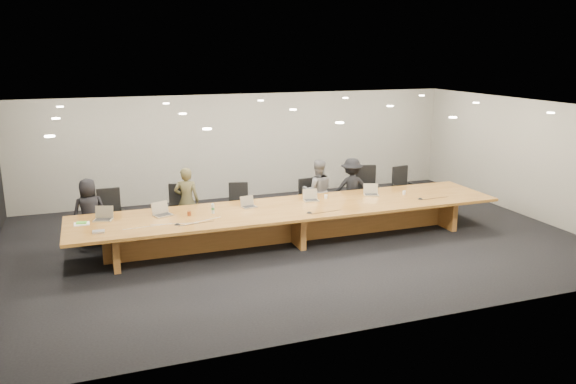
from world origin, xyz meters
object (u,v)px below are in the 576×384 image
Objects in this scene: person_b at (187,201)px; amber_mug at (189,213)px; av_box at (98,232)px; chair_far_left at (110,216)px; person_a at (89,212)px; water_bottle at (213,209)px; laptop_e at (371,190)px; person_c at (318,191)px; chair_right at (367,190)px; chair_far_right at (405,188)px; chair_mid_right at (311,201)px; conference_table at (293,217)px; laptop_c at (249,202)px; mic_left at (177,224)px; laptop_a at (102,214)px; mic_right at (420,199)px; laptop_b at (163,209)px; paper_cup_far at (404,193)px; chair_left at (178,210)px; mic_center at (309,212)px; person_d at (352,188)px; paper_cup_near at (326,197)px; laptop_d at (311,195)px; chair_mid_left at (239,206)px.

person_b reaches higher than amber_mug.
chair_far_left is at bearing 85.41° from av_box.
water_bottle is (2.33, -1.16, 0.15)m from person_a.
laptop_e reaches higher than av_box.
person_b is at bearing 105.61° from water_bottle.
chair_right is at bearing -159.50° from person_c.
person_c is at bearing 173.34° from chair_far_right.
chair_far_right is 0.80× the size of person_a.
conference_table is at bearing -130.75° from chair_mid_right.
laptop_c is 1.75m from mic_left.
laptop_a is 6.65m from mic_right.
av_box is (-0.27, -1.67, 0.20)m from chair_far_left.
paper_cup_far is (5.36, -0.16, -0.09)m from laptop_b.
mic_right is at bearing 1.53° from chair_left.
laptop_e is 1.53× the size of av_box.
chair_far_right is 9.33× the size of mic_center.
water_bottle is at bearing 160.54° from mic_center.
chair_mid_right is at bearing -6.72° from laptop_b.
mic_right is at bearing -15.13° from chair_far_left.
water_bottle is at bearing -150.29° from chair_right.
chair_mid_right is at bearing 14.75° from person_d.
water_bottle is at bearing -173.89° from paper_cup_near.
person_a is 2.19m from amber_mug.
conference_table is 6.05× the size of person_b.
laptop_d is (1.41, 0.05, 0.01)m from laptop_c.
chair_far_left is 0.76× the size of person_b.
chair_right is 2.89m from mic_center.
laptop_b is 1.09× the size of laptop_d.
person_b is 3.03m from person_c.
conference_table is 26.34× the size of laptop_a.
paper_cup_near reaches higher than conference_table.
chair_right is 1.69m from mic_right.
chair_far_left is 5.68m from laptop_e.
laptop_a is at bearing 176.98° from chair_far_right.
mic_center is (2.62, -0.12, 0.00)m from mic_left.
paper_cup_far is at bearing -60.65° from chair_right.
laptop_d is at bearing -18.68° from chair_mid_left.
person_c is 12.44× the size of mic_right.
chair_far_left reaches higher than chair_mid_left.
chair_mid_left is at bearing -161.64° from person_b.
mic_center is (-0.72, -1.69, 0.25)m from chair_mid_right.
person_c is 0.75m from paper_cup_near.
paper_cup_far is at bearing 159.16° from person_a.
person_a is 4.65m from laptop_d.
laptop_a is (-5.68, -0.82, 0.16)m from person_d.
mic_left is at bearing -12.81° from laptop_a.
chair_mid_left is 8.73× the size of mic_left.
chair_mid_left is at bearing 19.37° from chair_left.
chair_mid_left is 4.03m from mic_right.
av_box is at bearing 31.98° from person_c.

